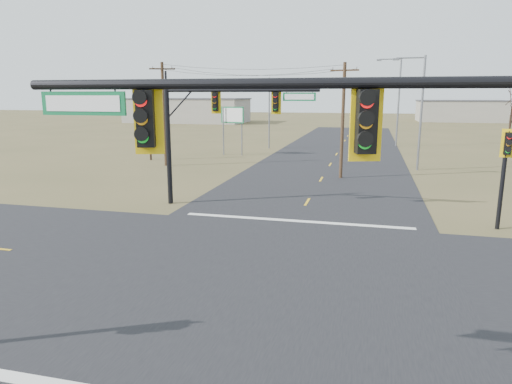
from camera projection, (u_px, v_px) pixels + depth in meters
ground at (263, 275)px, 16.74m from camera, size 320.00×320.00×0.00m
road_ew at (263, 275)px, 16.74m from camera, size 160.00×14.00×0.02m
road_ns at (263, 275)px, 16.74m from camera, size 14.00×160.00×0.02m
stop_bar_far at (296, 221)px, 23.85m from camera, size 12.00×0.40×0.01m
mast_arm_near at (384, 167)px, 7.61m from camera, size 10.52×0.55×7.26m
mast_arm_far at (214, 116)px, 26.07m from camera, size 9.05×0.50×7.34m
pedestal_signal_ne at (506, 159)px, 21.67m from camera, size 0.62×0.55×4.94m
utility_pole_near at (343, 119)px, 35.38m from camera, size 2.18×0.34×8.93m
utility_pole_far at (164, 113)px, 41.78m from camera, size 2.16×1.00×9.39m
highway_sign at (232, 120)px, 49.59m from camera, size 2.74×0.77×5.26m
streetlight_a at (419, 107)px, 39.13m from camera, size 2.72×0.27×9.77m
streetlight_b at (397, 97)px, 57.76m from camera, size 3.08×0.28×11.10m
streetlight_c at (271, 109)px, 55.66m from camera, size 2.40×0.38×8.57m
bare_tree_a at (149, 110)px, 45.56m from camera, size 3.10×3.10×6.40m
bare_tree_b at (158, 99)px, 62.35m from camera, size 3.17×3.17×7.52m
warehouse_left at (188, 111)px, 111.07m from camera, size 28.00×14.00×5.50m
warehouse_mid at (459, 111)px, 114.64m from camera, size 20.00×12.00×5.00m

